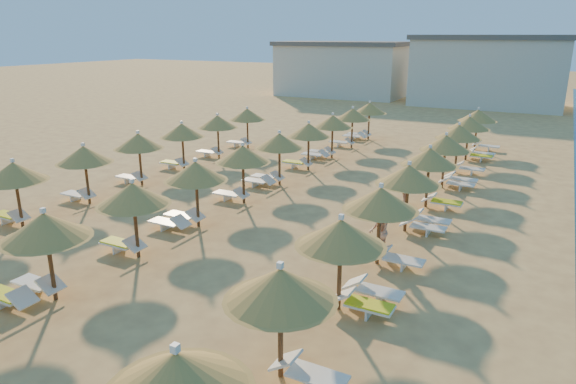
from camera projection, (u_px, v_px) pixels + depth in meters
The scene contains 8 objects.
ground at pixel (241, 261), 17.36m from camera, with size 220.00×220.00×0.00m, color #E1B062.
hotel_blocks at pixel (506, 70), 54.15m from camera, with size 50.96×10.52×8.10m.
parasol_row_east at pixel (396, 187), 17.92m from camera, with size 2.50×39.37×2.79m.
parasol_row_west at pixel (221, 163), 21.25m from camera, with size 2.50×39.37×2.79m.
parasol_row_inland at pixel (113, 148), 24.00m from camera, with size 2.50×25.96×2.79m.
loungers at pixel (256, 214), 20.82m from camera, with size 16.67×37.50×0.66m.
beachgoer_b at pixel (379, 231), 17.62m from camera, with size 0.83×0.65×1.71m, color tan.
beachgoer_c at pixel (405, 189), 22.67m from camera, with size 0.91×0.38×1.56m, color tan.
Camera 1 is at (8.86, -13.30, 7.34)m, focal length 32.00 mm.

